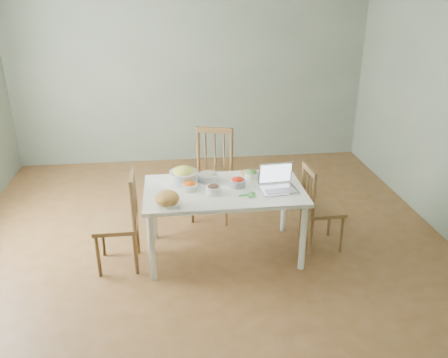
{
  "coord_description": "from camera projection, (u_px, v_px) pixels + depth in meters",
  "views": [
    {
      "loc": [
        -0.31,
        -4.03,
        2.51
      ],
      "look_at": [
        0.16,
        -0.14,
        0.8
      ],
      "focal_mm": 36.9,
      "sensor_mm": 36.0,
      "label": 1
    }
  ],
  "objects": [
    {
      "name": "bread_boule",
      "position": [
        167.0,
        198.0,
        3.97
      ],
      "size": [
        0.26,
        0.26,
        0.14
      ],
      "primitive_type": "ellipsoid",
      "rotation": [
        0.0,
        0.0,
        0.32
      ],
      "color": "#AE7E44",
      "rests_on": "dining_table"
    },
    {
      "name": "dining_table",
      "position": [
        224.0,
        221.0,
        4.46
      ],
      "size": [
        1.49,
        0.84,
        0.7
      ],
      "primitive_type": null,
      "color": "white",
      "rests_on": "floor"
    },
    {
      "name": "laptop",
      "position": [
        280.0,
        179.0,
        4.23
      ],
      "size": [
        0.35,
        0.29,
        0.23
      ],
      "primitive_type": null,
      "rotation": [
        0.0,
        0.0,
        0.08
      ],
      "color": "#BBBBBF",
      "rests_on": "dining_table"
    },
    {
      "name": "chair_right",
      "position": [
        322.0,
        207.0,
        4.56
      ],
      "size": [
        0.38,
        0.4,
        0.87
      ],
      "primitive_type": null,
      "rotation": [
        0.0,
        0.0,
        1.6
      ],
      "color": "brown",
      "rests_on": "floor"
    },
    {
      "name": "bowl_onion",
      "position": [
        208.0,
        177.0,
        4.46
      ],
      "size": [
        0.23,
        0.23,
        0.1
      ],
      "primitive_type": null,
      "rotation": [
        0.0,
        0.0,
        -0.26
      ],
      "color": "beige",
      "rests_on": "dining_table"
    },
    {
      "name": "flatbread",
      "position": [
        250.0,
        173.0,
        4.63
      ],
      "size": [
        0.19,
        0.19,
        0.02
      ],
      "primitive_type": "cylinder",
      "rotation": [
        0.0,
        0.0,
        0.0
      ],
      "color": "#D5C382",
      "rests_on": "dining_table"
    },
    {
      "name": "bowl_redpep",
      "position": [
        238.0,
        182.0,
        4.35
      ],
      "size": [
        0.19,
        0.19,
        0.09
      ],
      "primitive_type": null,
      "rotation": [
        0.0,
        0.0,
        -0.28
      ],
      "color": "red",
      "rests_on": "dining_table"
    },
    {
      "name": "bowl_carrot",
      "position": [
        190.0,
        186.0,
        4.28
      ],
      "size": [
        0.18,
        0.18,
        0.08
      ],
      "primitive_type": null,
      "rotation": [
        0.0,
        0.0,
        0.3
      ],
      "color": "#D73B04",
      "rests_on": "dining_table"
    },
    {
      "name": "bowl_squash",
      "position": [
        184.0,
        175.0,
        4.41
      ],
      "size": [
        0.36,
        0.36,
        0.16
      ],
      "primitive_type": null,
      "rotation": [
        0.0,
        0.0,
        0.4
      ],
      "color": "gold",
      "rests_on": "dining_table"
    },
    {
      "name": "bowl_mushroom",
      "position": [
        213.0,
        189.0,
        4.2
      ],
      "size": [
        0.15,
        0.15,
        0.09
      ],
      "primitive_type": null,
      "rotation": [
        0.0,
        0.0,
        0.06
      ],
      "color": "black",
      "rests_on": "dining_table"
    },
    {
      "name": "wall_back",
      "position": [
        190.0,
        69.0,
        6.44
      ],
      "size": [
        5.0,
        0.0,
        2.7
      ],
      "primitive_type": "cube",
      "color": "gray",
      "rests_on": "ground"
    },
    {
      "name": "chair_far",
      "position": [
        212.0,
        176.0,
        5.09
      ],
      "size": [
        0.54,
        0.53,
        1.01
      ],
      "primitive_type": null,
      "rotation": [
        0.0,
        0.0,
        -0.28
      ],
      "color": "brown",
      "rests_on": "floor"
    },
    {
      "name": "butter_stick",
      "position": [
        173.0,
        207.0,
        3.94
      ],
      "size": [
        0.11,
        0.04,
        0.03
      ],
      "primitive_type": "cube",
      "rotation": [
        0.0,
        0.0,
        -0.03
      ],
      "color": "white",
      "rests_on": "dining_table"
    },
    {
      "name": "basil_bunch",
      "position": [
        247.0,
        194.0,
        4.18
      ],
      "size": [
        0.19,
        0.19,
        0.02
      ],
      "primitive_type": null,
      "color": "#116E0C",
      "rests_on": "dining_table"
    },
    {
      "name": "wall_front",
      "position": [
        255.0,
        286.0,
        1.89
      ],
      "size": [
        5.0,
        0.0,
        2.7
      ],
      "primitive_type": "cube",
      "color": "gray",
      "rests_on": "ground"
    },
    {
      "name": "floor",
      "position": [
        207.0,
        246.0,
        4.71
      ],
      "size": [
        5.0,
        5.0,
        0.0
      ],
      "primitive_type": "cube",
      "color": "#4E3314",
      "rests_on": "ground"
    },
    {
      "name": "bowl_broccoli",
      "position": [
        251.0,
        174.0,
        4.53
      ],
      "size": [
        0.15,
        0.15,
        0.08
      ],
      "primitive_type": null,
      "rotation": [
        0.0,
        0.0,
        0.12
      ],
      "color": "#2A6824",
      "rests_on": "dining_table"
    },
    {
      "name": "chair_left",
      "position": [
        116.0,
        221.0,
        4.22
      ],
      "size": [
        0.4,
        0.42,
        0.93
      ],
      "primitive_type": null,
      "rotation": [
        0.0,
        0.0,
        -1.56
      ],
      "color": "brown",
      "rests_on": "floor"
    }
  ]
}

